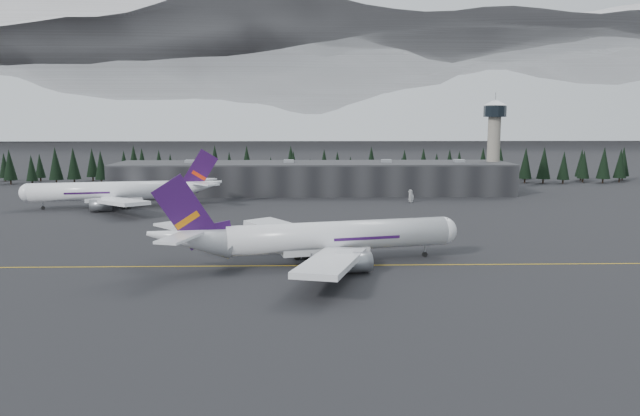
{
  "coord_description": "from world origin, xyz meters",
  "views": [
    {
      "loc": [
        -3.97,
        -129.44,
        30.71
      ],
      "look_at": [
        0.0,
        20.0,
        9.0
      ],
      "focal_mm": 35.0,
      "sensor_mm": 36.0,
      "label": 1
    }
  ],
  "objects_px": {
    "jet_parked": "(123,191)",
    "terminal": "(313,178)",
    "gse_vehicle_a": "(172,198)",
    "control_tower": "(494,135)",
    "gse_vehicle_b": "(411,200)",
    "jet_main": "(312,238)"
  },
  "relations": [
    {
      "from": "jet_parked",
      "to": "terminal",
      "type": "bearing_deg",
      "value": -159.68
    },
    {
      "from": "terminal",
      "to": "jet_parked",
      "type": "height_order",
      "value": "jet_parked"
    },
    {
      "from": "jet_main",
      "to": "jet_parked",
      "type": "distance_m",
      "value": 107.34
    },
    {
      "from": "control_tower",
      "to": "gse_vehicle_b",
      "type": "distance_m",
      "value": 56.07
    },
    {
      "from": "control_tower",
      "to": "jet_parked",
      "type": "relative_size",
      "value": 0.56
    },
    {
      "from": "jet_main",
      "to": "gse_vehicle_a",
      "type": "bearing_deg",
      "value": 102.96
    },
    {
      "from": "terminal",
      "to": "jet_main",
      "type": "bearing_deg",
      "value": -90.98
    },
    {
      "from": "terminal",
      "to": "control_tower",
      "type": "distance_m",
      "value": 76.98
    },
    {
      "from": "terminal",
      "to": "jet_main",
      "type": "height_order",
      "value": "jet_main"
    },
    {
      "from": "gse_vehicle_a",
      "to": "control_tower",
      "type": "bearing_deg",
      "value": -14.47
    },
    {
      "from": "jet_parked",
      "to": "gse_vehicle_a",
      "type": "relative_size",
      "value": 13.87
    },
    {
      "from": "gse_vehicle_b",
      "to": "control_tower",
      "type": "bearing_deg",
      "value": 109.87
    },
    {
      "from": "gse_vehicle_b",
      "to": "jet_main",
      "type": "bearing_deg",
      "value": -40.99
    },
    {
      "from": "gse_vehicle_a",
      "to": "gse_vehicle_b",
      "type": "height_order",
      "value": "gse_vehicle_b"
    },
    {
      "from": "gse_vehicle_a",
      "to": "jet_parked",
      "type": "bearing_deg",
      "value": -149.28
    },
    {
      "from": "jet_parked",
      "to": "control_tower",
      "type": "bearing_deg",
      "value": -173.66
    },
    {
      "from": "control_tower",
      "to": "gse_vehicle_b",
      "type": "height_order",
      "value": "control_tower"
    },
    {
      "from": "terminal",
      "to": "jet_parked",
      "type": "relative_size",
      "value": 2.38
    },
    {
      "from": "jet_parked",
      "to": "gse_vehicle_a",
      "type": "xyz_separation_m",
      "value": [
        12.86,
        18.76,
        -4.95
      ]
    },
    {
      "from": "terminal",
      "to": "gse_vehicle_a",
      "type": "xyz_separation_m",
      "value": [
        -53.53,
        -20.56,
        -5.62
      ]
    },
    {
      "from": "gse_vehicle_a",
      "to": "gse_vehicle_b",
      "type": "relative_size",
      "value": 1.03
    },
    {
      "from": "terminal",
      "to": "gse_vehicle_a",
      "type": "height_order",
      "value": "terminal"
    }
  ]
}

